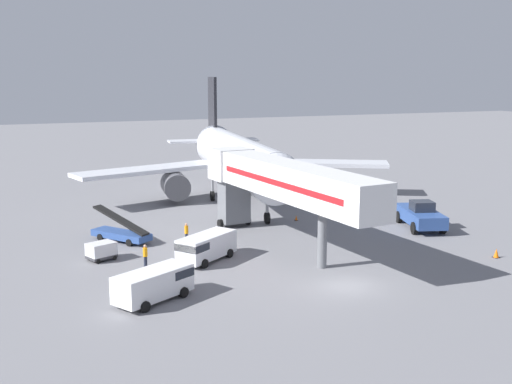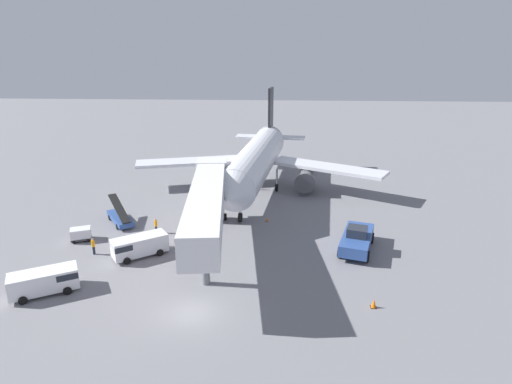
# 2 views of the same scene
# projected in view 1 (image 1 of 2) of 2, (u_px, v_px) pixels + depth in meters

# --- Properties ---
(ground_plane) EXTENTS (300.00, 300.00, 0.00)m
(ground_plane) POSITION_uv_depth(u_px,v_px,m) (346.00, 286.00, 42.82)
(ground_plane) COLOR slate
(airplane_at_gate) EXTENTS (35.96, 35.34, 13.46)m
(airplane_at_gate) POSITION_uv_depth(u_px,v_px,m) (238.00, 160.00, 70.60)
(airplane_at_gate) COLOR silver
(airplane_at_gate) RESTS_ON ground
(jet_bridge) EXTENTS (5.80, 22.90, 7.20)m
(jet_bridge) POSITION_uv_depth(u_px,v_px,m) (278.00, 181.00, 51.48)
(jet_bridge) COLOR silver
(jet_bridge) RESTS_ON ground
(pushback_tug) EXTENTS (4.52, 7.32, 2.58)m
(pushback_tug) POSITION_uv_depth(u_px,v_px,m) (421.00, 215.00, 58.55)
(pushback_tug) COLOR #2D4C8E
(pushback_tug) RESTS_ON ground
(belt_loader_truck) EXTENTS (4.62, 5.44, 2.81)m
(belt_loader_truck) POSITION_uv_depth(u_px,v_px,m) (121.00, 233.00, 54.03)
(belt_loader_truck) COLOR #2D4C8E
(belt_loader_truck) RESTS_ON ground
(service_van_far_center) EXTENTS (5.39, 4.65, 2.03)m
(service_van_far_center) POSITION_uv_depth(u_px,v_px,m) (205.00, 246.00, 48.29)
(service_van_far_center) COLOR silver
(service_van_far_center) RESTS_ON ground
(service_van_outer_left) EXTENTS (5.56, 4.36, 1.99)m
(service_van_outer_left) POSITION_uv_depth(u_px,v_px,m) (155.00, 283.00, 40.01)
(service_van_outer_left) COLOR white
(service_van_outer_left) RESTS_ON ground
(baggage_cart_near_right) EXTENTS (2.41, 2.10, 1.36)m
(baggage_cart_near_right) POSITION_uv_depth(u_px,v_px,m) (101.00, 250.00, 48.65)
(baggage_cart_near_right) COLOR #38383D
(baggage_cart_near_right) RESTS_ON ground
(ground_crew_worker_foreground) EXTENTS (0.42, 0.42, 1.69)m
(ground_crew_worker_foreground) POSITION_uv_depth(u_px,v_px,m) (186.00, 232.00, 53.51)
(ground_crew_worker_foreground) COLOR #1E2333
(ground_crew_worker_foreground) RESTS_ON ground
(ground_crew_worker_midground) EXTENTS (0.46, 0.46, 1.73)m
(ground_crew_worker_midground) POSITION_uv_depth(u_px,v_px,m) (145.00, 255.00, 46.81)
(ground_crew_worker_midground) COLOR #1E2333
(ground_crew_worker_midground) RESTS_ON ground
(safety_cone_alpha) EXTENTS (0.31, 0.31, 0.48)m
(safety_cone_alpha) POSITION_uv_depth(u_px,v_px,m) (296.00, 218.00, 61.74)
(safety_cone_alpha) COLOR black
(safety_cone_alpha) RESTS_ON ground
(safety_cone_bravo) EXTENTS (0.38, 0.38, 0.59)m
(safety_cone_bravo) POSITION_uv_depth(u_px,v_px,m) (224.00, 242.00, 52.84)
(safety_cone_bravo) COLOR black
(safety_cone_bravo) RESTS_ON ground
(safety_cone_charlie) EXTENTS (0.47, 0.47, 0.72)m
(safety_cone_charlie) POSITION_uv_depth(u_px,v_px,m) (496.00, 253.00, 49.34)
(safety_cone_charlie) COLOR black
(safety_cone_charlie) RESTS_ON ground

